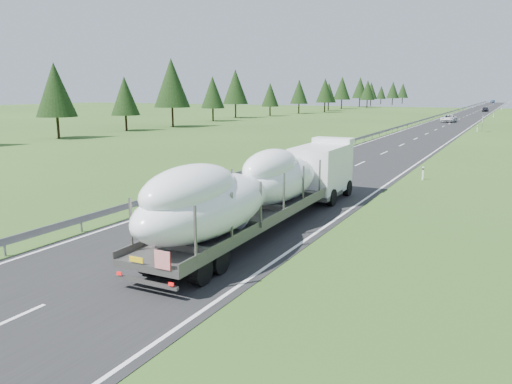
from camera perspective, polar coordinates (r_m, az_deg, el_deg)
The scene contains 10 objects.
ground at distance 16.41m, azimuth -27.16°, elevation -13.36°, with size 400.00×400.00×0.00m, color #2C4E1A.
road_surface at distance 109.17m, azimuth 21.30°, elevation 7.32°, with size 10.00×400.00×0.02m, color black.
guardrail at distance 109.81m, azimuth 18.56°, elevation 7.84°, with size 0.10×400.00×0.76m.
marker_posts at distance 163.47m, azimuth 25.93°, elevation 8.29°, with size 0.13×350.08×1.00m.
highway_sign at distance 88.53m, azimuth 24.48°, elevation 7.44°, with size 0.08×0.90×2.60m.
tree_line_left at distance 128.63m, azimuth 1.62°, elevation 11.68°, with size 15.53×283.10×12.52m.
boat_truck at distance 23.16m, azimuth 0.54°, elevation 0.65°, with size 3.30×19.53×3.94m.
distant_van at distance 112.81m, azimuth 21.15°, elevation 7.84°, with size 2.61×5.66×1.57m, color silver.
distant_car_dark at distance 173.91m, azimuth 24.73°, elevation 8.58°, with size 1.75×4.35×1.48m, color black.
distant_car_blue at distance 296.64m, azimuth 25.43°, elevation 9.32°, with size 1.64×4.70×1.55m, color #16283F.
Camera 1 is at (12.58, -8.24, 6.55)m, focal length 35.00 mm.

